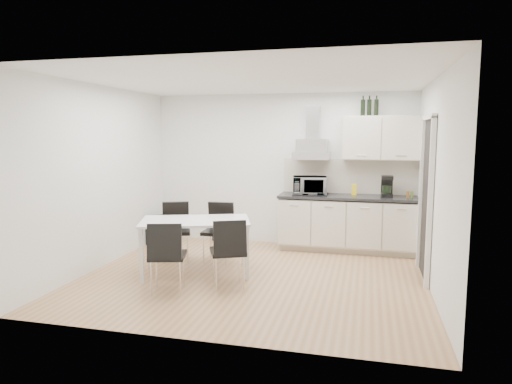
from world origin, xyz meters
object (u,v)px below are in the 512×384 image
(chair_far_left, at_px, (176,232))
(chair_far_right, at_px, (218,233))
(chair_near_right, at_px, (228,252))
(floor_speaker, at_px, (218,233))
(guitar_amp, at_px, (159,229))
(chair_near_left, at_px, (168,256))
(dining_table, at_px, (195,225))
(kitchenette, at_px, (350,201))

(chair_far_left, bearing_deg, chair_far_right, 168.01)
(chair_near_right, height_order, floor_speaker, chair_near_right)
(chair_far_right, distance_m, guitar_amp, 1.68)
(chair_near_left, bearing_deg, chair_far_right, 68.15)
(chair_far_left, height_order, floor_speaker, chair_far_left)
(dining_table, bearing_deg, kitchenette, 22.49)
(dining_table, relative_size, chair_far_left, 1.88)
(dining_table, bearing_deg, chair_far_right, 61.83)
(chair_near_left, distance_m, floor_speaker, 2.75)
(dining_table, xyz_separation_m, chair_near_left, (-0.06, -0.78, -0.23))
(chair_near_left, height_order, chair_near_right, same)
(kitchenette, relative_size, guitar_amp, 4.12)
(dining_table, xyz_separation_m, guitar_amp, (-1.30, 1.55, -0.44))
(chair_far_right, xyz_separation_m, floor_speaker, (-0.43, 1.30, -0.30))
(chair_far_left, relative_size, chair_far_right, 1.00)
(chair_near_right, xyz_separation_m, guitar_amp, (-1.90, 1.98, -0.20))
(chair_far_left, distance_m, floor_speaker, 1.46)
(chair_far_left, relative_size, chair_near_right, 1.00)
(chair_far_left, xyz_separation_m, guitar_amp, (-0.78, 1.03, -0.20))
(dining_table, distance_m, chair_near_left, 0.82)
(chair_far_right, bearing_deg, dining_table, 79.16)
(kitchenette, height_order, chair_near_left, kitchenette)
(kitchenette, xyz_separation_m, floor_speaker, (-2.32, 0.17, -0.69))
(kitchenette, relative_size, floor_speaker, 8.85)
(chair_far_right, xyz_separation_m, guitar_amp, (-1.40, 0.91, -0.20))
(chair_far_right, height_order, floor_speaker, chair_far_right)
(chair_far_left, bearing_deg, kitchenette, -176.43)
(chair_near_left, bearing_deg, floor_speaker, 80.13)
(guitar_amp, relative_size, floor_speaker, 2.15)
(chair_far_left, xyz_separation_m, chair_near_left, (0.47, -1.30, 0.00))
(chair_far_left, bearing_deg, chair_near_right, 116.83)
(dining_table, bearing_deg, guitar_amp, 110.75)
(kitchenette, relative_size, chair_near_left, 2.86)
(kitchenette, relative_size, chair_far_left, 2.86)
(dining_table, relative_size, floor_speaker, 5.80)
(guitar_amp, bearing_deg, dining_table, -30.31)
(dining_table, relative_size, guitar_amp, 2.70)
(chair_near_right, bearing_deg, guitar_amp, 108.90)
(dining_table, height_order, chair_far_left, chair_far_left)
(chair_near_left, relative_size, chair_near_right, 1.00)
(chair_near_right, distance_m, guitar_amp, 2.75)
(dining_table, bearing_deg, chair_far_left, 115.73)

